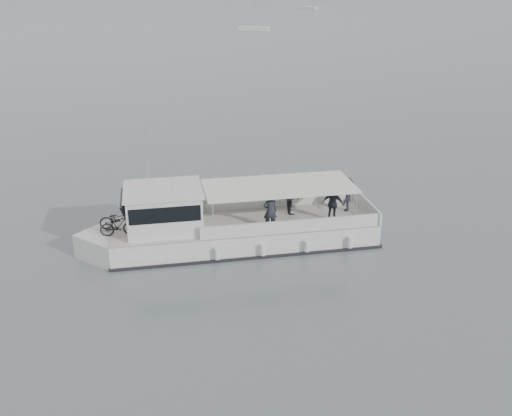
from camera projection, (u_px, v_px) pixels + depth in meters
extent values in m
plane|color=#555F64|center=(219.00, 224.00, 26.31)|extent=(1400.00, 1400.00, 0.00)
cube|color=white|center=(245.00, 235.00, 24.20)|extent=(11.19, 3.65, 1.19)
cube|color=white|center=(112.00, 246.00, 23.24)|extent=(2.98, 2.98, 1.19)
cube|color=beige|center=(245.00, 222.00, 23.97)|extent=(11.19, 3.65, 0.06)
cube|color=black|center=(245.00, 243.00, 24.34)|extent=(11.38, 3.77, 0.17)
cube|color=white|center=(276.00, 201.00, 25.44)|extent=(7.34, 0.57, 0.55)
cube|color=white|center=(291.00, 227.00, 22.87)|extent=(7.34, 0.57, 0.55)
cube|color=white|center=(368.00, 207.00, 24.82)|extent=(0.28, 2.94, 0.55)
cube|color=white|center=(164.00, 210.00, 23.08)|extent=(3.09, 2.67, 1.65)
cube|color=black|center=(128.00, 209.00, 22.78)|extent=(0.66, 2.32, 1.06)
cube|color=black|center=(164.00, 203.00, 22.98)|extent=(2.91, 2.69, 0.64)
cube|color=white|center=(163.00, 189.00, 22.75)|extent=(3.29, 2.86, 0.09)
cube|color=silver|center=(279.00, 186.00, 23.65)|extent=(6.41, 3.16, 0.07)
cylinder|color=silver|center=(213.00, 220.00, 22.26)|extent=(0.06, 0.06, 1.51)
cylinder|color=silver|center=(206.00, 197.00, 24.60)|extent=(0.06, 0.06, 1.51)
cylinder|color=silver|center=(356.00, 209.00, 23.28)|extent=(0.06, 0.06, 1.51)
cylinder|color=silver|center=(336.00, 188.00, 25.62)|extent=(0.06, 0.06, 1.51)
cylinder|color=silver|center=(146.00, 156.00, 22.95)|extent=(0.03, 0.03, 2.39)
cylinder|color=silver|center=(171.00, 170.00, 21.85)|extent=(0.03, 0.03, 2.02)
cylinder|color=silver|center=(217.00, 254.00, 22.48)|extent=(0.23, 0.23, 0.46)
cylinder|color=silver|center=(263.00, 250.00, 22.79)|extent=(0.23, 0.23, 0.46)
cylinder|color=silver|center=(307.00, 246.00, 23.11)|extent=(0.23, 0.23, 0.46)
cylinder|color=silver|center=(350.00, 242.00, 23.43)|extent=(0.23, 0.23, 0.46)
imported|color=black|center=(119.00, 219.00, 23.26)|extent=(1.61, 0.65, 0.83)
imported|color=black|center=(118.00, 226.00, 22.58)|extent=(1.48, 0.50, 0.87)
imported|color=#242730|center=(270.00, 211.00, 23.09)|extent=(0.59, 0.42, 1.54)
imported|color=#242730|center=(292.00, 196.00, 24.64)|extent=(0.71, 0.84, 1.54)
imported|color=#242730|center=(333.00, 204.00, 23.82)|extent=(0.94, 0.86, 1.54)
imported|color=#242730|center=(347.00, 195.00, 24.81)|extent=(1.00, 1.15, 1.54)
cube|color=white|center=(307.00, 8.00, 186.58)|extent=(6.37, 6.42, 0.75)
cube|color=white|center=(307.00, 7.00, 186.46)|extent=(3.05, 3.05, 0.45)
cube|color=white|center=(254.00, 29.00, 115.63)|extent=(6.40, 4.62, 0.75)
cube|color=white|center=(254.00, 27.00, 115.50)|extent=(2.72, 2.54, 0.45)
cylinder|color=silver|center=(254.00, 10.00, 114.21)|extent=(0.08, 0.08, 6.81)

